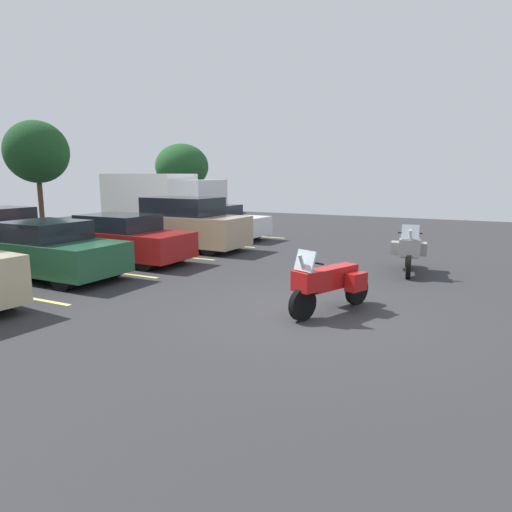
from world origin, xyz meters
TOP-DOWN VIEW (x-y plane):
  - ground at (0.00, 0.00)m, footprint 44.00×44.00m
  - motorcycle_touring at (0.16, -0.16)m, footprint 2.18×1.18m
  - motorcycle_second at (4.74, -1.00)m, footprint 2.26×1.03m
  - car_green at (-0.18, 7.49)m, footprint 1.91×4.29m
  - car_red at (2.43, 7.30)m, footprint 1.90×4.42m
  - car_tan at (5.41, 7.00)m, footprint 2.07×4.58m
  - car_white at (8.42, 7.60)m, footprint 2.10×4.74m
  - car_far_maroon at (3.48, 14.58)m, footprint 1.92×4.30m
  - box_truck at (11.41, 12.95)m, footprint 2.98×7.12m
  - tree_center at (7.95, 18.13)m, footprint 3.21×3.21m
  - tree_left at (19.56, 17.40)m, footprint 3.90×3.90m

SIDE VIEW (x-z plane):
  - ground at x=0.00m, z-range -0.10..0.00m
  - motorcycle_touring at x=0.16m, z-range -0.05..1.29m
  - motorcycle_second at x=4.74m, z-range -0.03..1.40m
  - car_far_maroon at x=3.48m, z-range -0.01..1.42m
  - car_white at x=8.42m, z-range -0.02..1.43m
  - car_green at x=-0.18m, z-range -0.03..1.49m
  - car_red at x=2.43m, z-range -0.01..1.49m
  - car_tan at x=5.41m, z-range -0.02..1.89m
  - box_truck at x=11.41m, z-range 0.11..2.90m
  - tree_left at x=19.56m, z-range 0.85..5.85m
  - tree_center at x=7.95m, z-range 1.14..6.64m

